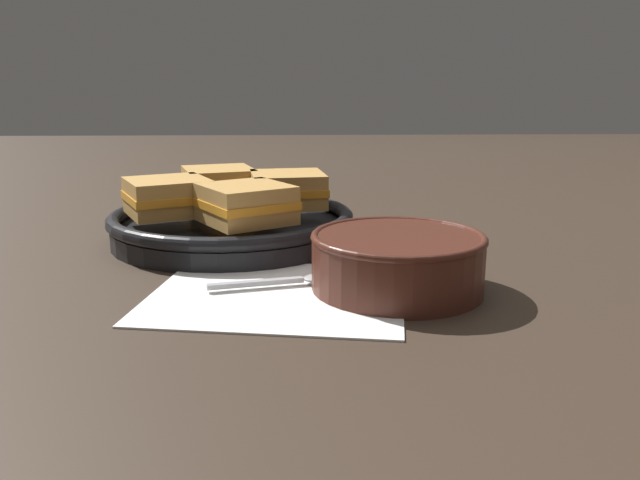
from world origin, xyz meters
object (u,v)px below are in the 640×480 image
object	(u,v)px
sandwich_far_left	(168,197)
sandwich_near_right	(219,184)
spoon	(306,279)
sandwich_near_left	(291,189)
skillet	(232,225)
sandwich_far_right	(246,204)
soup_bowl	(398,258)

from	to	relation	value
sandwich_far_left	sandwich_near_right	bearing A→B (deg)	63.06
spoon	sandwich_near_left	xyz separation A→B (m)	(-0.02, 0.23, 0.06)
skillet	sandwich_near_left	bearing A→B (deg)	18.06
sandwich_near_right	sandwich_far_left	bearing A→B (deg)	-116.94
skillet	sandwich_near_left	distance (m)	0.09
skillet	sandwich_far_left	world-z (taller)	sandwich_far_left
skillet	sandwich_near_right	distance (m)	0.09
skillet	sandwich_far_right	bearing A→B (deg)	-71.94
soup_bowl	sandwich_near_right	distance (m)	0.37
sandwich_far_left	sandwich_far_right	size ratio (longest dim) A/B	0.97
skillet	sandwich_far_left	size ratio (longest dim) A/B	2.46
sandwich_near_right	sandwich_far_left	xyz separation A→B (m)	(-0.05, -0.10, 0.00)
sandwich_far_left	soup_bowl	bearing A→B (deg)	-35.74
sandwich_near_left	sandwich_near_right	world-z (taller)	same
sandwich_far_left	sandwich_far_right	bearing A→B (deg)	-26.94
skillet	sandwich_far_left	distance (m)	0.09
spoon	skillet	bearing A→B (deg)	102.32
soup_bowl	sandwich_far_left	xyz separation A→B (m)	(-0.27, 0.19, 0.03)
sandwich_far_right	sandwich_far_left	bearing A→B (deg)	153.06
spoon	sandwich_near_left	distance (m)	0.24
soup_bowl	sandwich_near_left	size ratio (longest dim) A/B	1.58
soup_bowl	sandwich_far_left	bearing A→B (deg)	144.26
spoon	soup_bowl	bearing A→B (deg)	-22.45
sandwich_near_left	sandwich_far_right	world-z (taller)	same
soup_bowl	sandwich_near_left	distance (m)	0.27
sandwich_far_left	spoon	bearing A→B (deg)	-45.39
skillet	spoon	bearing A→B (deg)	-64.67
soup_bowl	spoon	world-z (taller)	soup_bowl
sandwich_near_right	sandwich_far_right	bearing A→B (deg)	-71.94
spoon	sandwich_near_left	world-z (taller)	sandwich_near_left
sandwich_far_left	sandwich_far_right	distance (m)	0.12
sandwich_near_right	sandwich_far_right	xyz separation A→B (m)	(0.05, -0.16, 0.00)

